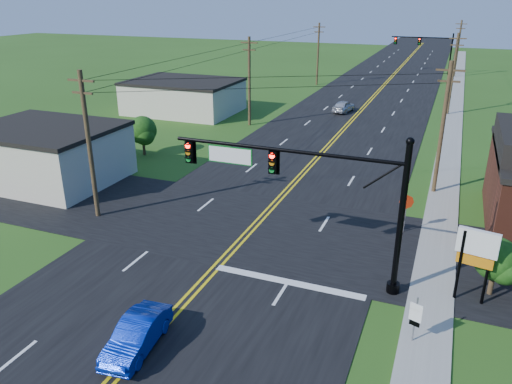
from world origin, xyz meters
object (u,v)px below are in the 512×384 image
at_px(stop_sign, 406,206).
at_px(signal_mast_main, 304,185).
at_px(route_sign, 415,317).
at_px(blue_car, 137,335).
at_px(signal_mast_far, 425,46).

bearing_deg(stop_sign, signal_mast_main, -144.66).
relative_size(route_sign, stop_sign, 0.88).
height_order(route_sign, stop_sign, stop_sign).
distance_m(blue_car, route_sign, 10.88).
bearing_deg(blue_car, signal_mast_main, 54.89).
bearing_deg(blue_car, stop_sign, 53.31).
xyz_separation_m(signal_mast_far, route_sign, (5.56, -75.37, -3.33)).
height_order(signal_mast_main, signal_mast_far, same).
bearing_deg(signal_mast_main, signal_mast_far, 89.92).
xyz_separation_m(route_sign, stop_sign, (-1.45, 10.00, 0.49)).
relative_size(signal_mast_far, blue_car, 2.87).
bearing_deg(stop_sign, route_sign, -104.02).
bearing_deg(blue_car, signal_mast_far, 80.78).
relative_size(blue_car, route_sign, 1.83).
relative_size(signal_mast_main, stop_sign, 4.78).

